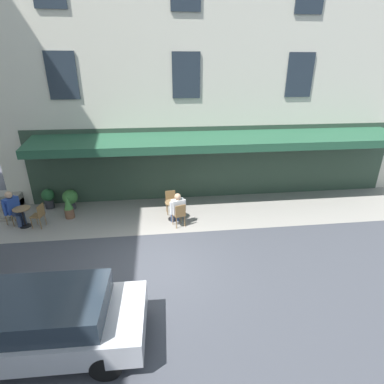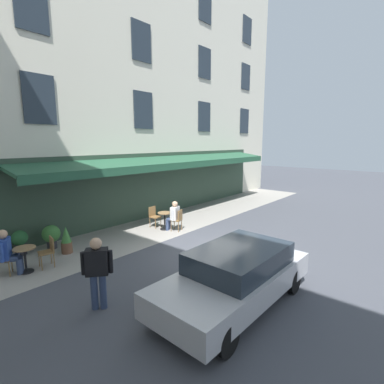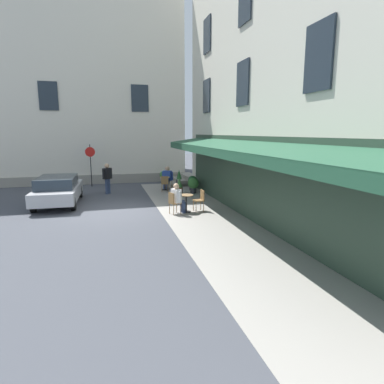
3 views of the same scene
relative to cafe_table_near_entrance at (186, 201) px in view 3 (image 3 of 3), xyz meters
name	(u,v)px [view 3 (image 3 of 3)]	position (x,y,z in m)	size (l,w,h in m)	color
ground_plane	(116,211)	(0.91, 2.87, -0.49)	(70.00, 70.00, 0.00)	#42444C
sidewalk_cafe_terrace	(216,226)	(-2.34, -0.53, -0.49)	(20.50, 3.20, 0.01)	gray
corner_building_facade	(57,75)	(13.90, 6.37, 7.00)	(10.12, 17.00, 15.00)	silver
back_alley_steps	(184,180)	(7.51, -1.72, -0.25)	(2.40, 1.75, 0.60)	gray
cafe_table_near_entrance	(186,201)	(0.00, 0.00, 0.00)	(0.60, 0.60, 0.75)	black
cafe_chair_wicker_near_door	(173,201)	(-0.21, 0.60, 0.06)	(0.51, 0.51, 0.91)	olive
cafe_chair_wicker_corner_right	(200,198)	(0.05, -0.63, 0.06)	(0.43, 0.43, 0.91)	olive
cafe_table_mid_terrace	(165,182)	(5.52, -0.09, 0.00)	(0.60, 0.60, 0.75)	black
cafe_chair_wicker_back_row	(165,182)	(4.90, 0.03, 0.06)	(0.47, 0.47, 0.91)	olive
cafe_chair_wicker_under_awning	(168,179)	(6.08, -0.39, 0.06)	(0.54, 0.54, 0.91)	olive
seated_patron_in_white	(178,197)	(-0.14, 0.39, 0.20)	(0.62, 0.60, 1.28)	navy
seated_companion_in_blue	(167,177)	(5.89, -0.29, 0.22)	(0.66, 0.64, 1.34)	navy
walking_pedestrian_in_black	(107,176)	(5.17, 3.16, 0.49)	(0.55, 0.52, 1.67)	navy
no_parking_sign	(90,158)	(7.90, 4.11, 1.30)	(0.09, 0.59, 2.60)	black
potted_plant_entrance_right	(179,177)	(7.11, -1.30, -0.01)	(0.38, 0.38, 0.99)	#2D2D33
potted_plant_under_sign	(193,184)	(4.18, -1.44, 0.00)	(0.61, 0.61, 0.85)	#2D2D33
potted_plant_by_steps	(192,182)	(5.12, -1.65, -0.02)	(0.51, 0.51, 0.84)	#2D2D33
potted_plant_mid_terrace	(179,186)	(4.04, -0.62, -0.03)	(0.36, 0.36, 0.94)	brown
potted_plant_entrance_left	(164,176)	(8.25, -0.49, -0.02)	(0.52, 0.52, 0.81)	brown
parked_car_silver	(58,189)	(3.00, 5.41, 0.22)	(4.34, 1.91, 1.33)	#B7B7BC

